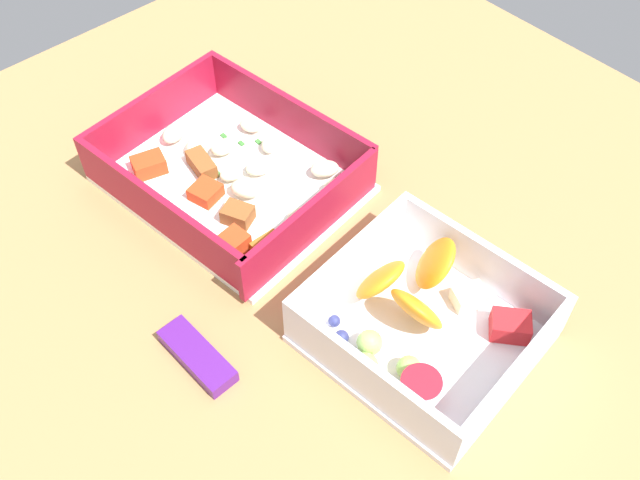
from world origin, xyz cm
name	(u,v)px	position (x,y,z in cm)	size (l,w,h in cm)	color
table_surface	(312,251)	(0.00, 0.00, 1.00)	(80.00, 80.00, 2.00)	#9E7547
pasta_container	(232,175)	(9.88, 0.80, 3.55)	(23.18, 19.15, 5.24)	white
fruit_bowl	(423,321)	(-12.47, -0.20, 3.92)	(17.22, 16.21, 5.45)	white
candy_bar	(197,356)	(-2.66, 13.97, 2.60)	(7.00, 2.40, 1.20)	#51197A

